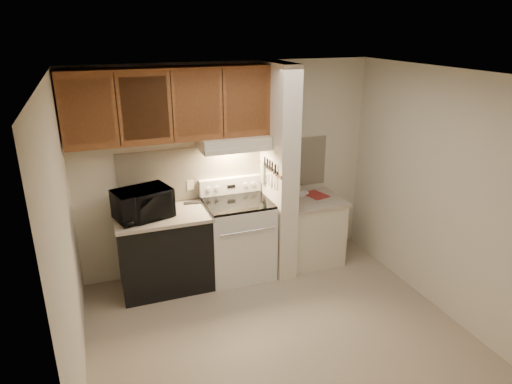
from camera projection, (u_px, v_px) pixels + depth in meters
floor at (274, 328)px, 4.61m from camera, size 3.60×3.60×0.00m
ceiling at (278, 74)px, 3.74m from camera, size 3.60×3.60×0.00m
wall_back at (228, 168)px, 5.50m from camera, size 3.60×2.50×0.02m
wall_left at (65, 245)px, 3.60m from camera, size 0.02×3.00×2.50m
wall_right at (435, 191)px, 4.76m from camera, size 0.02×3.00×2.50m
backsplash at (229, 170)px, 5.49m from camera, size 2.60×0.02×0.63m
range_body at (238, 239)px, 5.47m from camera, size 0.76×0.65×0.92m
oven_window at (247, 248)px, 5.18m from camera, size 0.50×0.01×0.30m
oven_handle at (248, 231)px, 5.07m from camera, size 0.65×0.02×0.02m
cooktop at (238, 202)px, 5.30m from camera, size 0.74×0.64×0.03m
range_backguard at (230, 185)px, 5.51m from camera, size 0.76×0.08×0.20m
range_display at (231, 186)px, 5.48m from camera, size 0.10×0.01×0.04m
range_knob_left_outer at (209, 189)px, 5.38m from camera, size 0.05×0.02×0.05m
range_knob_left_inner at (217, 188)px, 5.42m from camera, size 0.05×0.02×0.05m
range_knob_right_inner at (245, 185)px, 5.53m from camera, size 0.05×0.02×0.05m
range_knob_right_outer at (253, 184)px, 5.57m from camera, size 0.05×0.02×0.05m
dishwasher_front at (165, 253)px, 5.20m from camera, size 1.00×0.63×0.87m
left_countertop at (162, 216)px, 5.04m from camera, size 1.04×0.67×0.04m
spoon_rest at (193, 203)px, 5.34m from camera, size 0.22×0.09×0.01m
teal_jar at (127, 207)px, 5.10m from camera, size 0.12×0.12×0.11m
outlet at (190, 185)px, 5.37m from camera, size 0.08×0.01×0.12m
microwave at (143, 204)px, 4.90m from camera, size 0.67×0.54×0.32m
partition_pillar at (279, 172)px, 5.35m from camera, size 0.22×0.70×2.50m
pillar_trim at (270, 169)px, 5.30m from camera, size 0.01×0.70×0.04m
knife_strip at (271, 169)px, 5.25m from camera, size 0.02×0.42×0.04m
knife_blade_a at (275, 181)px, 5.14m from camera, size 0.01×0.03×0.16m
knife_handle_a at (275, 169)px, 5.08m from camera, size 0.02×0.02×0.10m
knife_blade_b at (272, 180)px, 5.21m from camera, size 0.01×0.04×0.18m
knife_handle_b at (272, 166)px, 5.16m from camera, size 0.02×0.02×0.10m
knife_blade_c at (269, 178)px, 5.29m from camera, size 0.01×0.04×0.20m
knife_handle_c at (270, 165)px, 5.22m from camera, size 0.02×0.02×0.10m
knife_blade_d at (267, 175)px, 5.36m from camera, size 0.01×0.04×0.16m
knife_handle_d at (268, 163)px, 5.29m from camera, size 0.02×0.02×0.10m
knife_blade_e at (265, 174)px, 5.42m from camera, size 0.01×0.04×0.18m
knife_handle_e at (265, 161)px, 5.36m from camera, size 0.02×0.02×0.10m
oven_mitt at (263, 172)px, 5.48m from camera, size 0.03×0.11×0.27m
right_cab_base at (311, 232)px, 5.80m from camera, size 0.70×0.60×0.81m
right_countertop at (312, 200)px, 5.65m from camera, size 0.74×0.64×0.04m
red_folder at (316, 195)px, 5.76m from camera, size 0.29×0.34×0.01m
white_box at (302, 193)px, 5.78m from camera, size 0.15×0.11×0.04m
range_hood at (233, 142)px, 5.17m from camera, size 0.78×0.44×0.15m
hood_lip at (239, 150)px, 5.01m from camera, size 0.78×0.04×0.06m
upper_cabinets at (169, 104)px, 4.83m from camera, size 2.18×0.33×0.77m
cab_door_a at (88, 112)px, 4.43m from camera, size 0.46×0.01×0.63m
cab_gap_a at (117, 110)px, 4.51m from camera, size 0.01×0.01×0.73m
cab_door_b at (145, 108)px, 4.60m from camera, size 0.46×0.01×0.63m
cab_gap_b at (172, 107)px, 4.69m from camera, size 0.01×0.01×0.73m
cab_door_c at (198, 105)px, 4.78m from camera, size 0.46×0.01×0.63m
cab_gap_c at (223, 104)px, 4.87m from camera, size 0.01×0.01×0.73m
cab_door_d at (247, 102)px, 4.95m from camera, size 0.46×0.01×0.63m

